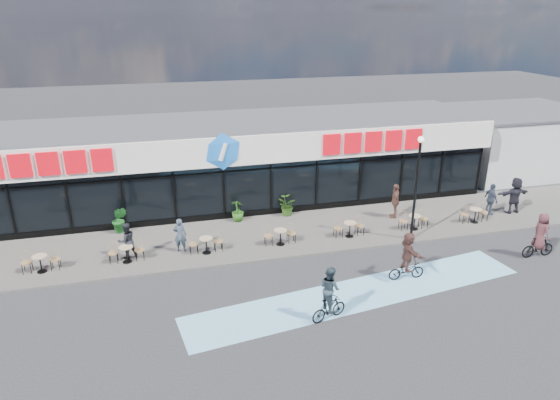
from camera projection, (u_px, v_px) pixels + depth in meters
name	position (u px, v px, depth m)	size (l,w,h in m)	color
ground	(252.00, 288.00, 19.86)	(120.00, 120.00, 0.00)	#28282B
sidewalk	(233.00, 239.00, 23.91)	(44.00, 5.00, 0.10)	#56514C
bike_lane	(360.00, 294.00, 19.44)	(14.00, 2.20, 0.01)	#7BC1E8
building	(216.00, 162.00, 27.98)	(30.60, 6.57, 4.75)	black
neighbour_building	(515.00, 139.00, 33.83)	(9.20, 7.20, 4.11)	beige
lamp_post	(417.00, 180.00, 22.74)	(0.28, 0.28, 5.02)	black
bistro_set_1	(41.00, 261.00, 20.78)	(1.54, 0.62, 0.90)	tan
bistro_set_2	(126.00, 252.00, 21.58)	(1.54, 0.62, 0.90)	tan
bistro_set_3	(206.00, 243.00, 22.39)	(1.54, 0.62, 0.90)	tan
bistro_set_4	(280.00, 235.00, 23.19)	(1.54, 0.62, 0.90)	tan
bistro_set_5	(349.00, 227.00, 23.99)	(1.54, 0.62, 0.90)	tan
bistro_set_6	(414.00, 220.00, 24.79)	(1.54, 0.62, 0.90)	tan
bistro_set_7	(474.00, 213.00, 25.59)	(1.54, 0.62, 0.90)	tan
potted_plant_left	(120.00, 220.00, 24.28)	(0.74, 0.60, 1.35)	#17531B
potted_plant_mid	(286.00, 206.00, 26.36)	(0.95, 0.82, 1.05)	#284C15
potted_plant_right	(238.00, 211.00, 25.66)	(0.63, 0.63, 1.13)	#275418
patron_left	(180.00, 235.00, 22.36)	(0.58, 0.38, 1.60)	#334150
patron_right	(127.00, 241.00, 21.77)	(0.80, 0.62, 1.65)	black
pedestrian_a	(395.00, 201.00, 25.97)	(1.08, 0.45, 1.85)	brown
pedestrian_b	(491.00, 199.00, 26.36)	(1.00, 0.42, 1.71)	#2F384A
pedestrian_c	(515.00, 195.00, 26.53)	(1.84, 0.58, 1.98)	black
cyclist_a	(407.00, 258.00, 20.18)	(1.54, 1.53, 2.08)	black
cyclist_b	(540.00, 239.00, 22.01)	(1.59, 0.81, 2.09)	black
cyclist_c	(329.00, 296.00, 17.52)	(1.52, 0.96, 2.10)	black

